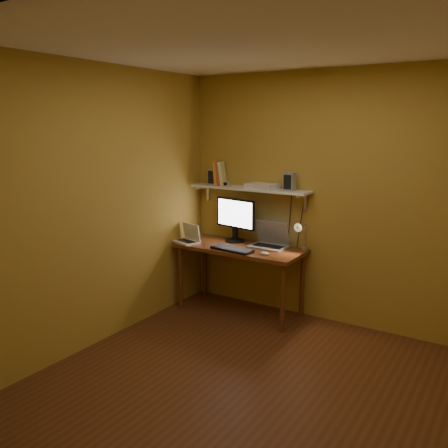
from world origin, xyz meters
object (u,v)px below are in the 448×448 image
Objects in this scene: laptop at (270,240)px; mouse at (265,253)px; wall_shelf at (249,189)px; netbook at (189,237)px; router at (262,186)px; speaker_left at (214,177)px; monitor at (235,218)px; desk_lamp at (301,233)px; shelf_camera at (226,184)px; speaker_right at (290,182)px; keyboard at (232,249)px; desk at (240,254)px.

mouse is (0.10, -0.32, -0.06)m from laptop.
wall_shelf is 4.33× the size of netbook.
router reaches higher than netbook.
monitor is at bearing 0.74° from speaker_left.
desk_lamp is 1.03m from shelf_camera.
speaker_right reaches higher than speaker_left.
shelf_camera reaches higher than laptop.
monitor is 1.15× the size of keyboard.
speaker_left reaches higher than mouse.
keyboard is 0.93m from speaker_right.
wall_shelf is 0.61m from laptop.
laptop is 0.85× the size of keyboard.
speaker_left reaches higher than router.
desk is 0.44m from monitor.
netbook is at bearing -167.48° from desk_lamp.
monitor is at bearing -176.65° from router.
keyboard is at bearing -84.58° from desk.
mouse is 0.77m from router.
mouse is (0.98, -0.02, -0.04)m from netbook.
speaker_right reaches higher than laptop.
router is at bearing 8.60° from shelf_camera.
monitor is 2.83× the size of speaker_right.
keyboard is 0.94m from speaker_left.
monitor is 0.50m from router.
keyboard is 0.76m from router.
speaker_right reaches higher than router.
wall_shelf is 0.48m from speaker_left.
router reaches higher than desk_lamp.
router reaches higher than mouse.
netbook is at bearing -160.94° from speaker_right.
shelf_camera reaches higher than keyboard.
wall_shelf reaches higher than mouse.
monitor is at bearing 25.39° from shelf_camera.
mouse is 0.49× the size of speaker_left.
desk is 0.78m from router.
router is (0.33, 0.02, 0.38)m from monitor.
monitor is 0.39m from shelf_camera.
shelf_camera is (-0.92, 0.01, 0.45)m from desk_lamp.
keyboard is (0.02, -0.39, -0.60)m from wall_shelf.
keyboard is at bearing -52.73° from monitor.
speaker_left is 0.22m from shelf_camera.
wall_shelf is 3.73× the size of desk_lamp.
speaker_right reaches higher than wall_shelf.
mouse is 0.48× the size of speaker_right.
desk is 0.36m from laptop.
desk is 7.35× the size of speaker_right.
keyboard is (0.60, -0.04, -0.05)m from netbook.
monitor reaches higher than netbook.
router reaches higher than laptop.
desk is 13.28× the size of shelf_camera.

